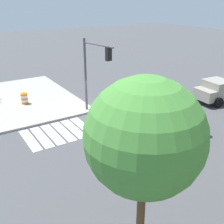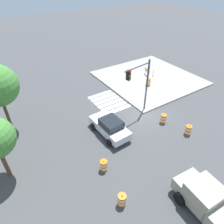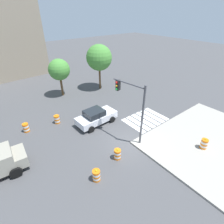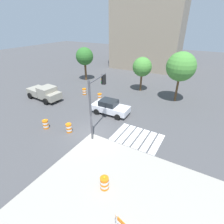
{
  "view_description": "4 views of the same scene",
  "coord_description": "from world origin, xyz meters",
  "px_view_note": "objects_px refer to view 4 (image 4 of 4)",
  "views": [
    {
      "loc": [
        9.64,
        17.42,
        8.31
      ],
      "look_at": [
        0.49,
        2.96,
        1.14
      ],
      "focal_mm": 43.89,
      "sensor_mm": 36.0,
      "label": 1
    },
    {
      "loc": [
        -12.59,
        12.16,
        12.67
      ],
      "look_at": [
        0.95,
        3.32,
        0.99
      ],
      "focal_mm": 32.63,
      "sensor_mm": 36.0,
      "label": 2
    },
    {
      "loc": [
        -8.84,
        -8.52,
        10.55
      ],
      "look_at": [
        0.52,
        3.32,
        1.54
      ],
      "focal_mm": 27.98,
      "sensor_mm": 36.0,
      "label": 3
    },
    {
      "loc": [
        8.6,
        -10.72,
        9.73
      ],
      "look_at": [
        1.11,
        2.07,
        1.79
      ],
      "focal_mm": 27.79,
      "sensor_mm": 36.0,
      "label": 4
    }
  ],
  "objects_px": {
    "traffic_barrel_median_near": "(84,92)",
    "traffic_barrel_median_far": "(100,97)",
    "street_tree_streetside_near": "(142,67)",
    "street_tree_streetside_far": "(181,67)",
    "traffic_barrel_near_corner": "(46,124)",
    "traffic_light_pole": "(96,96)",
    "sports_car": "(110,107)",
    "traffic_barrel_on_sidewalk": "(104,183)",
    "street_tree_streetside_mid": "(85,57)",
    "traffic_barrel_crosswalk_end": "(69,128)",
    "pickup_truck": "(45,93)"
  },
  "relations": [
    {
      "from": "traffic_barrel_median_near",
      "to": "traffic_barrel_median_far",
      "type": "bearing_deg",
      "value": -8.69
    },
    {
      "from": "street_tree_streetside_near",
      "to": "street_tree_streetside_far",
      "type": "relative_size",
      "value": 0.79
    },
    {
      "from": "traffic_barrel_near_corner",
      "to": "traffic_light_pole",
      "type": "height_order",
      "value": "traffic_light_pole"
    },
    {
      "from": "sports_car",
      "to": "traffic_barrel_near_corner",
      "type": "bearing_deg",
      "value": -123.74
    },
    {
      "from": "street_tree_streetside_near",
      "to": "traffic_barrel_on_sidewalk",
      "type": "bearing_deg",
      "value": -74.96
    },
    {
      "from": "traffic_light_pole",
      "to": "traffic_barrel_near_corner",
      "type": "bearing_deg",
      "value": -159.2
    },
    {
      "from": "street_tree_streetside_near",
      "to": "street_tree_streetside_far",
      "type": "height_order",
      "value": "street_tree_streetside_far"
    },
    {
      "from": "traffic_light_pole",
      "to": "street_tree_streetside_mid",
      "type": "relative_size",
      "value": 0.98
    },
    {
      "from": "traffic_barrel_median_near",
      "to": "street_tree_streetside_near",
      "type": "bearing_deg",
      "value": 41.2
    },
    {
      "from": "traffic_barrel_crosswalk_end",
      "to": "street_tree_streetside_mid",
      "type": "distance_m",
      "value": 17.02
    },
    {
      "from": "traffic_light_pole",
      "to": "street_tree_streetside_far",
      "type": "xyz_separation_m",
      "value": [
        4.69,
        11.51,
        0.68
      ]
    },
    {
      "from": "sports_car",
      "to": "traffic_barrel_crosswalk_end",
      "type": "xyz_separation_m",
      "value": [
        -1.5,
        -5.28,
        -0.36
      ]
    },
    {
      "from": "pickup_truck",
      "to": "traffic_barrel_median_near",
      "type": "relative_size",
      "value": 5.17
    },
    {
      "from": "traffic_light_pole",
      "to": "street_tree_streetside_mid",
      "type": "xyz_separation_m",
      "value": [
        -11.39,
        12.83,
        0.2
      ]
    },
    {
      "from": "traffic_barrel_crosswalk_end",
      "to": "sports_car",
      "type": "bearing_deg",
      "value": 74.2
    },
    {
      "from": "traffic_barrel_near_corner",
      "to": "traffic_barrel_median_far",
      "type": "xyz_separation_m",
      "value": [
        0.76,
        8.57,
        0.0
      ]
    },
    {
      "from": "traffic_barrel_crosswalk_end",
      "to": "street_tree_streetside_near",
      "type": "height_order",
      "value": "street_tree_streetside_near"
    },
    {
      "from": "pickup_truck",
      "to": "traffic_barrel_near_corner",
      "type": "relative_size",
      "value": 5.17
    },
    {
      "from": "traffic_barrel_near_corner",
      "to": "street_tree_streetside_mid",
      "type": "bearing_deg",
      "value": 113.39
    },
    {
      "from": "pickup_truck",
      "to": "traffic_barrel_near_corner",
      "type": "xyz_separation_m",
      "value": [
        5.66,
        -4.91,
        -0.52
      ]
    },
    {
      "from": "traffic_light_pole",
      "to": "street_tree_streetside_near",
      "type": "bearing_deg",
      "value": 93.65
    },
    {
      "from": "traffic_barrel_crosswalk_end",
      "to": "street_tree_streetside_near",
      "type": "relative_size",
      "value": 0.2
    },
    {
      "from": "sports_car",
      "to": "traffic_barrel_near_corner",
      "type": "distance_m",
      "value": 7.17
    },
    {
      "from": "sports_car",
      "to": "traffic_barrel_on_sidewalk",
      "type": "relative_size",
      "value": 4.29
    },
    {
      "from": "sports_car",
      "to": "traffic_barrel_median_near",
      "type": "height_order",
      "value": "sports_car"
    },
    {
      "from": "traffic_barrel_crosswalk_end",
      "to": "street_tree_streetside_far",
      "type": "xyz_separation_m",
      "value": [
        7.22,
        12.74,
        4.14
      ]
    },
    {
      "from": "sports_car",
      "to": "traffic_light_pole",
      "type": "height_order",
      "value": "traffic_light_pole"
    },
    {
      "from": "traffic_barrel_near_corner",
      "to": "traffic_barrel_crosswalk_end",
      "type": "relative_size",
      "value": 1.0
    },
    {
      "from": "sports_car",
      "to": "traffic_light_pole",
      "type": "bearing_deg",
      "value": -75.56
    },
    {
      "from": "traffic_barrel_on_sidewalk",
      "to": "traffic_light_pole",
      "type": "relative_size",
      "value": 0.19
    },
    {
      "from": "traffic_light_pole",
      "to": "street_tree_streetside_far",
      "type": "bearing_deg",
      "value": 67.84
    },
    {
      "from": "street_tree_streetside_far",
      "to": "traffic_barrel_median_far",
      "type": "bearing_deg",
      "value": -151.58
    },
    {
      "from": "pickup_truck",
      "to": "traffic_barrel_median_far",
      "type": "xyz_separation_m",
      "value": [
        6.42,
        3.66,
        -0.52
      ]
    },
    {
      "from": "traffic_light_pole",
      "to": "street_tree_streetside_near",
      "type": "distance_m",
      "value": 12.8
    },
    {
      "from": "traffic_barrel_median_near",
      "to": "street_tree_streetside_near",
      "type": "height_order",
      "value": "street_tree_streetside_near"
    },
    {
      "from": "traffic_barrel_near_corner",
      "to": "street_tree_streetside_mid",
      "type": "distance_m",
      "value": 16.47
    },
    {
      "from": "traffic_barrel_median_far",
      "to": "street_tree_streetside_near",
      "type": "bearing_deg",
      "value": 60.57
    },
    {
      "from": "traffic_barrel_crosswalk_end",
      "to": "traffic_light_pole",
      "type": "xyz_separation_m",
      "value": [
        2.54,
        1.24,
        3.46
      ]
    },
    {
      "from": "sports_car",
      "to": "traffic_barrel_median_far",
      "type": "xyz_separation_m",
      "value": [
        -3.22,
        2.61,
        -0.36
      ]
    },
    {
      "from": "traffic_barrel_median_far",
      "to": "sports_car",
      "type": "bearing_deg",
      "value": -39.07
    },
    {
      "from": "traffic_barrel_median_far",
      "to": "traffic_barrel_on_sidewalk",
      "type": "bearing_deg",
      "value": -54.8
    },
    {
      "from": "traffic_barrel_near_corner",
      "to": "street_tree_streetside_mid",
      "type": "xyz_separation_m",
      "value": [
        -6.37,
        14.74,
        3.66
      ]
    },
    {
      "from": "traffic_barrel_median_near",
      "to": "traffic_barrel_near_corner",
      "type": "bearing_deg",
      "value": -76.01
    },
    {
      "from": "pickup_truck",
      "to": "traffic_barrel_crosswalk_end",
      "type": "xyz_separation_m",
      "value": [
        8.14,
        -4.24,
        -0.52
      ]
    },
    {
      "from": "traffic_barrel_on_sidewalk",
      "to": "street_tree_streetside_mid",
      "type": "distance_m",
      "value": 23.78
    },
    {
      "from": "traffic_barrel_near_corner",
      "to": "street_tree_streetside_near",
      "type": "xyz_separation_m",
      "value": [
        4.21,
        14.68,
        3.17
      ]
    },
    {
      "from": "street_tree_streetside_far",
      "to": "street_tree_streetside_near",
      "type": "bearing_deg",
      "value": 167.01
    },
    {
      "from": "pickup_truck",
      "to": "traffic_light_pole",
      "type": "distance_m",
      "value": 11.48
    },
    {
      "from": "traffic_light_pole",
      "to": "sports_car",
      "type": "bearing_deg",
      "value": 104.44
    },
    {
      "from": "traffic_barrel_crosswalk_end",
      "to": "traffic_light_pole",
      "type": "distance_m",
      "value": 4.46
    }
  ]
}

